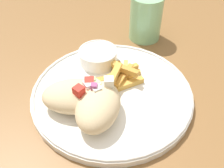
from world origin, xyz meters
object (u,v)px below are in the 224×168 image
Objects in this scene: sauce_ramekin at (98,56)px; water_glass at (146,20)px; pita_sandwich_near at (98,106)px; plate at (112,93)px; pita_sandwich_far at (77,96)px; fries_pile at (121,75)px.

water_glass is (0.17, 0.02, 0.02)m from sauce_ramekin.
sauce_ramekin is 0.77× the size of water_glass.
plate is at bearing -7.80° from pita_sandwich_near.
water_glass is (0.28, 0.09, 0.01)m from pita_sandwich_far.
water_glass reaches higher than fries_pile.
pita_sandwich_far reaches higher than sauce_ramekin.
fries_pile is (0.10, 0.05, -0.01)m from pita_sandwich_near.
plate is 2.29× the size of pita_sandwich_near.
pita_sandwich_near is at bearing -152.20° from plate.
pita_sandwich_far is (-0.01, 0.05, -0.00)m from pita_sandwich_near.
fries_pile is at bearing -92.49° from sauce_ramekin.
fries_pile is at bearing 40.68° from pita_sandwich_far.
fries_pile reaches higher than sauce_ramekin.
pita_sandwich_far is at bearing 69.63° from pita_sandwich_near.
fries_pile is at bearing -10.05° from pita_sandwich_near.
water_glass reaches higher than sauce_ramekin.
pita_sandwich_far is 0.14m from sauce_ramekin.
pita_sandwich_far is 0.30m from water_glass.
pita_sandwich_far is 1.30× the size of water_glass.
water_glass is at bearing 59.20° from pita_sandwich_far.
pita_sandwich_near is at bearing -154.46° from fries_pile.
pita_sandwich_near reaches higher than plate.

